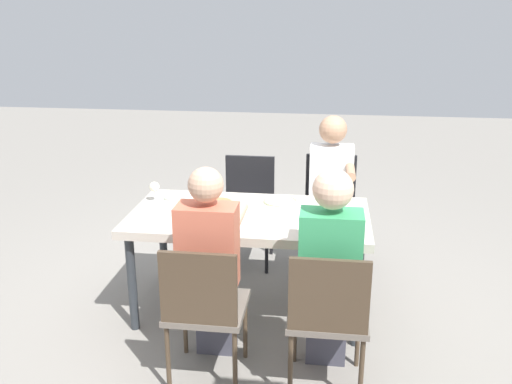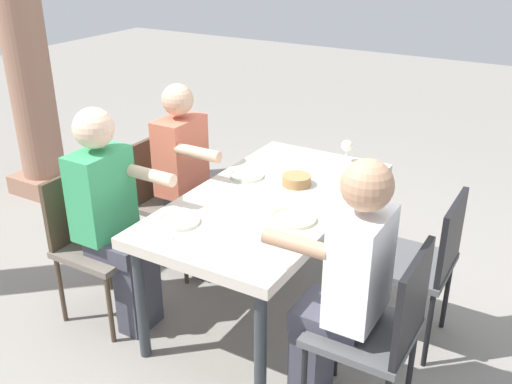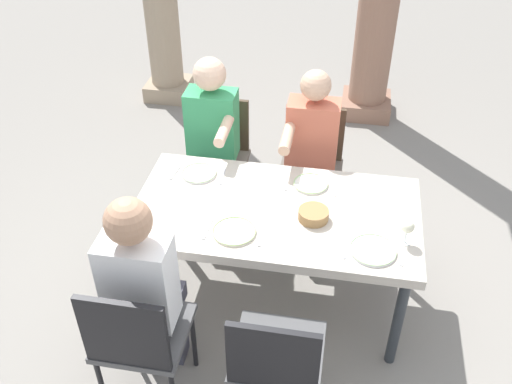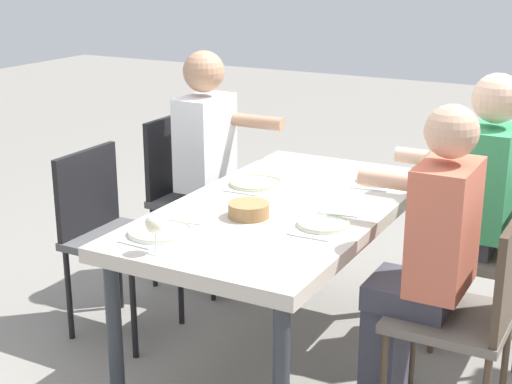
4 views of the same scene
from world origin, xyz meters
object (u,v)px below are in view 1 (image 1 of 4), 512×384
(diner_man_white, at_px, (331,191))
(diner_guest_third, at_px, (211,262))
(chair_mid_north, at_px, (204,305))
(plate_1, at_px, (280,202))
(plate_0, at_px, (325,229))
(chair_west_south, at_px, (330,203))
(chair_mid_south, at_px, (248,201))
(chair_west_north, at_px, (328,312))
(bread_basket, at_px, (219,205))
(diner_woman_green, at_px, (329,267))
(plate_2, at_px, (217,225))
(plate_3, at_px, (181,197))
(wine_glass_3, at_px, (154,187))
(dining_table, at_px, (249,222))

(diner_man_white, relative_size, diner_guest_third, 1.02)
(diner_guest_third, bearing_deg, chair_mid_north, 89.09)
(plate_1, bearing_deg, plate_0, 123.42)
(chair_west_south, height_order, chair_mid_north, chair_west_south)
(diner_guest_third, bearing_deg, chair_mid_south, -89.88)
(chair_west_north, bearing_deg, bread_basket, -49.73)
(diner_guest_third, bearing_deg, chair_west_south, -114.14)
(chair_west_south, xyz_separation_m, diner_woman_green, (0.00, 1.54, 0.15))
(plate_2, bearing_deg, chair_mid_north, 93.79)
(plate_3, height_order, wine_glass_3, wine_glass_3)
(chair_west_south, distance_m, diner_man_white, 0.24)
(chair_mid_south, bearing_deg, chair_west_north, 111.81)
(wine_glass_3, height_order, bread_basket, wine_glass_3)
(chair_mid_south, height_order, wine_glass_3, chair_mid_south)
(plate_3, bearing_deg, diner_woman_green, 139.35)
(plate_3, bearing_deg, chair_mid_north, 110.51)
(chair_mid_north, relative_size, wine_glass_3, 5.94)
(diner_man_white, bearing_deg, chair_mid_south, -14.42)
(chair_mid_south, xyz_separation_m, bread_basket, (0.08, 0.80, 0.24))
(diner_woman_green, relative_size, plate_3, 5.21)
(chair_mid_south, height_order, bread_basket, chair_mid_south)
(chair_west_south, height_order, plate_3, chair_west_south)
(diner_man_white, distance_m, plate_0, 0.93)
(bread_basket, bearing_deg, wine_glass_3, -12.33)
(plate_0, relative_size, bread_basket, 1.27)
(diner_guest_third, relative_size, wine_glass_3, 8.61)
(chair_mid_north, height_order, diner_guest_third, diner_guest_third)
(diner_man_white, height_order, bread_basket, diner_man_white)
(dining_table, distance_m, bread_basket, 0.24)
(dining_table, relative_size, plate_0, 7.57)
(chair_west_south, distance_m, diner_guest_third, 1.67)
(diner_guest_third, bearing_deg, plate_0, -147.47)
(dining_table, relative_size, plate_3, 6.63)
(chair_mid_north, distance_m, chair_mid_south, 1.71)
(chair_west_north, xyz_separation_m, plate_1, (0.36, -1.10, 0.24))
(plate_0, xyz_separation_m, plate_2, (0.69, 0.01, 0.00))
(chair_west_south, distance_m, chair_mid_south, 0.69)
(chair_mid_north, bearing_deg, plate_1, -106.46)
(chair_mid_north, xyz_separation_m, plate_2, (0.04, -0.60, 0.24))
(diner_man_white, xyz_separation_m, plate_3, (1.11, 0.42, 0.05))
(chair_west_south, height_order, bread_basket, chair_west_south)
(wine_glass_3, bearing_deg, bread_basket, 167.67)
(chair_mid_north, distance_m, wine_glass_3, 1.22)
(chair_west_south, bearing_deg, bread_basket, 46.34)
(chair_west_north, relative_size, diner_man_white, 0.68)
(diner_woman_green, height_order, diner_guest_third, diner_woman_green)
(dining_table, xyz_separation_m, chair_west_north, (-0.55, 0.86, -0.16))
(chair_mid_north, distance_m, diner_woman_green, 0.73)
(chair_west_south, relative_size, plate_2, 4.40)
(chair_west_south, bearing_deg, dining_table, 57.26)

